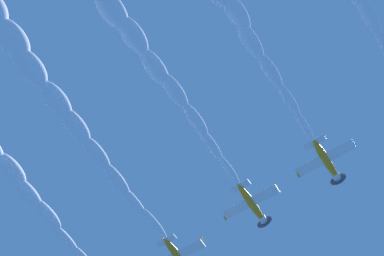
# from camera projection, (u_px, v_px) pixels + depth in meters

# --- Properties ---
(airplane_right_wingman) EXTENTS (9.37, 8.44, 2.79)m
(airplane_right_wingman) POSITION_uv_depth(u_px,v_px,m) (252.00, 204.00, 80.72)
(airplane_right_wingman) COLOR orange
(airplane_outer_left) EXTENTS (9.38, 8.45, 2.74)m
(airplane_outer_left) POSITION_uv_depth(u_px,v_px,m) (326.00, 161.00, 78.31)
(airplane_outer_left) COLOR orange
(smoke_trail_left_wingman) EXTENTS (16.30, 42.68, 4.25)m
(smoke_trail_left_wingman) POSITION_uv_depth(u_px,v_px,m) (41.00, 79.00, 71.89)
(smoke_trail_left_wingman) COLOR white
(smoke_trail_right_wingman) EXTENTS (16.91, 42.74, 4.11)m
(smoke_trail_right_wingman) POSITION_uv_depth(u_px,v_px,m) (120.00, 18.00, 71.33)
(smoke_trail_right_wingman) COLOR white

